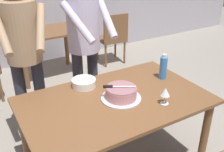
{
  "coord_description": "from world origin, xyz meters",
  "views": [
    {
      "loc": [
        -1.0,
        -1.64,
        1.92
      ],
      "look_at": [
        0.04,
        0.13,
        0.9
      ],
      "focal_mm": 42.7,
      "sensor_mm": 36.0,
      "label": 1
    }
  ],
  "objects_px": {
    "background_table": "(46,41)",
    "background_chair_2": "(113,37)",
    "cake_on_platter": "(121,93)",
    "plate_stack": "(84,83)",
    "person_standing_beside": "(24,48)",
    "wine_glass_near": "(165,93)",
    "cake_knife": "(113,87)",
    "main_dining_table": "(115,109)",
    "person_cutting_cake": "(84,38)",
    "water_bottle": "(163,67)"
  },
  "relations": [
    {
      "from": "main_dining_table",
      "to": "person_cutting_cake",
      "type": "distance_m",
      "value": 0.82
    },
    {
      "from": "person_standing_beside",
      "to": "background_chair_2",
      "type": "height_order",
      "value": "person_standing_beside"
    },
    {
      "from": "water_bottle",
      "to": "plate_stack",
      "type": "bearing_deg",
      "value": 161.73
    },
    {
      "from": "plate_stack",
      "to": "background_table",
      "type": "bearing_deg",
      "value": 82.67
    },
    {
      "from": "cake_on_platter",
      "to": "water_bottle",
      "type": "distance_m",
      "value": 0.57
    },
    {
      "from": "person_cutting_cake",
      "to": "background_chair_2",
      "type": "xyz_separation_m",
      "value": [
        1.19,
        1.46,
        -0.58
      ]
    },
    {
      "from": "cake_knife",
      "to": "person_cutting_cake",
      "type": "relative_size",
      "value": 0.14
    },
    {
      "from": "wine_glass_near",
      "to": "plate_stack",
      "type": "bearing_deg",
      "value": 126.1
    },
    {
      "from": "wine_glass_near",
      "to": "person_cutting_cake",
      "type": "relative_size",
      "value": 0.08
    },
    {
      "from": "wine_glass_near",
      "to": "water_bottle",
      "type": "distance_m",
      "value": 0.46
    },
    {
      "from": "cake_knife",
      "to": "water_bottle",
      "type": "relative_size",
      "value": 0.97
    },
    {
      "from": "plate_stack",
      "to": "person_standing_beside",
      "type": "height_order",
      "value": "person_standing_beside"
    },
    {
      "from": "wine_glass_near",
      "to": "water_bottle",
      "type": "xyz_separation_m",
      "value": [
        0.29,
        0.36,
        0.01
      ]
    },
    {
      "from": "cake_knife",
      "to": "wine_glass_near",
      "type": "relative_size",
      "value": 1.69
    },
    {
      "from": "plate_stack",
      "to": "background_chair_2",
      "type": "relative_size",
      "value": 0.24
    },
    {
      "from": "plate_stack",
      "to": "person_cutting_cake",
      "type": "height_order",
      "value": "person_cutting_cake"
    },
    {
      "from": "wine_glass_near",
      "to": "person_standing_beside",
      "type": "xyz_separation_m",
      "value": [
        -0.84,
        0.99,
        0.22
      ]
    },
    {
      "from": "water_bottle",
      "to": "person_cutting_cake",
      "type": "distance_m",
      "value": 0.83
    },
    {
      "from": "background_table",
      "to": "wine_glass_near",
      "type": "bearing_deg",
      "value": -85.61
    },
    {
      "from": "main_dining_table",
      "to": "plate_stack",
      "type": "height_order",
      "value": "plate_stack"
    },
    {
      "from": "wine_glass_near",
      "to": "person_standing_beside",
      "type": "distance_m",
      "value": 1.32
    },
    {
      "from": "cake_knife",
      "to": "plate_stack",
      "type": "relative_size",
      "value": 1.11
    },
    {
      "from": "wine_glass_near",
      "to": "person_standing_beside",
      "type": "height_order",
      "value": "person_standing_beside"
    },
    {
      "from": "water_bottle",
      "to": "person_cutting_cake",
      "type": "xyz_separation_m",
      "value": [
        -0.54,
        0.59,
        0.21
      ]
    },
    {
      "from": "cake_on_platter",
      "to": "background_table",
      "type": "xyz_separation_m",
      "value": [
        0.07,
        2.27,
        -0.22
      ]
    },
    {
      "from": "person_cutting_cake",
      "to": "background_chair_2",
      "type": "height_order",
      "value": "person_cutting_cake"
    },
    {
      "from": "cake_on_platter",
      "to": "person_standing_beside",
      "type": "distance_m",
      "value": 0.98
    },
    {
      "from": "cake_knife",
      "to": "water_bottle",
      "type": "distance_m",
      "value": 0.62
    },
    {
      "from": "wine_glass_near",
      "to": "person_cutting_cake",
      "type": "height_order",
      "value": "person_cutting_cake"
    },
    {
      "from": "main_dining_table",
      "to": "background_chair_2",
      "type": "xyz_separation_m",
      "value": [
        1.25,
        2.15,
        -0.15
      ]
    },
    {
      "from": "main_dining_table",
      "to": "cake_knife",
      "type": "height_order",
      "value": "cake_knife"
    },
    {
      "from": "plate_stack",
      "to": "person_standing_beside",
      "type": "xyz_separation_m",
      "value": [
        -0.4,
        0.39,
        0.29
      ]
    },
    {
      "from": "background_table",
      "to": "background_chair_2",
      "type": "height_order",
      "value": "background_chair_2"
    },
    {
      "from": "cake_on_platter",
      "to": "cake_knife",
      "type": "distance_m",
      "value": 0.1
    },
    {
      "from": "wine_glass_near",
      "to": "background_chair_2",
      "type": "xyz_separation_m",
      "value": [
        0.94,
        2.42,
        -0.36
      ]
    },
    {
      "from": "background_chair_2",
      "to": "cake_knife",
      "type": "bearing_deg",
      "value": -120.68
    },
    {
      "from": "plate_stack",
      "to": "wine_glass_near",
      "type": "xyz_separation_m",
      "value": [
        0.44,
        -0.6,
        0.07
      ]
    },
    {
      "from": "water_bottle",
      "to": "cake_on_platter",
      "type": "bearing_deg",
      "value": -167.69
    },
    {
      "from": "water_bottle",
      "to": "background_chair_2",
      "type": "relative_size",
      "value": 0.28
    },
    {
      "from": "person_cutting_cake",
      "to": "wine_glass_near",
      "type": "bearing_deg",
      "value": -75.15
    },
    {
      "from": "main_dining_table",
      "to": "cake_knife",
      "type": "bearing_deg",
      "value": 136.67
    },
    {
      "from": "background_chair_2",
      "to": "background_table",
      "type": "bearing_deg",
      "value": 174.97
    },
    {
      "from": "background_table",
      "to": "background_chair_2",
      "type": "xyz_separation_m",
      "value": [
        1.13,
        -0.1,
        -0.09
      ]
    },
    {
      "from": "plate_stack",
      "to": "water_bottle",
      "type": "relative_size",
      "value": 0.88
    },
    {
      "from": "person_standing_beside",
      "to": "cake_on_platter",
      "type": "bearing_deg",
      "value": -52.22
    },
    {
      "from": "cake_knife",
      "to": "wine_glass_near",
      "type": "distance_m",
      "value": 0.43
    },
    {
      "from": "cake_on_platter",
      "to": "cake_knife",
      "type": "relative_size",
      "value": 1.4
    },
    {
      "from": "cake_on_platter",
      "to": "plate_stack",
      "type": "distance_m",
      "value": 0.4
    },
    {
      "from": "main_dining_table",
      "to": "wine_glass_near",
      "type": "xyz_separation_m",
      "value": [
        0.31,
        -0.26,
        0.21
      ]
    },
    {
      "from": "water_bottle",
      "to": "person_cutting_cake",
      "type": "bearing_deg",
      "value": 132.21
    }
  ]
}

